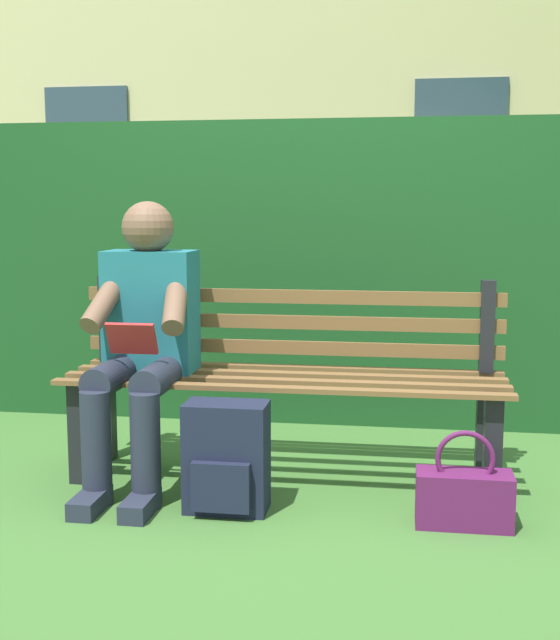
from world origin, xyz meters
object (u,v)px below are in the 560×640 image
at_px(park_bench, 286,374).
at_px(person_seated, 143,335).
at_px(backpack, 226,458).
at_px(handbag, 464,496).

relative_size(park_bench, person_seated, 1.57).
height_order(backpack, handbag, backpack).
xyz_separation_m(park_bench, person_seated, (0.58, 0.17, 0.18)).
xyz_separation_m(person_seated, backpack, (-0.42, 0.29, -0.42)).
bearing_deg(handbag, person_seated, -13.20).
height_order(park_bench, person_seated, person_seated).
bearing_deg(handbag, backpack, -1.31).
bearing_deg(backpack, park_bench, -109.56).
distance_m(person_seated, handbag, 1.44).
relative_size(park_bench, backpack, 4.39).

